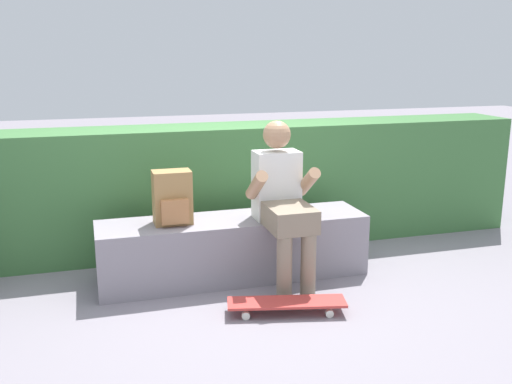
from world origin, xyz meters
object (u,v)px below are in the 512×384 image
object	(u,v)px
skateboard_near_person	(287,303)
bench_main	(233,248)
person_skater	(283,198)
backpack_on_bench	(172,198)

from	to	relation	value
skateboard_near_person	bench_main	bearing A→B (deg)	103.69
person_skater	skateboard_near_person	size ratio (longest dim) A/B	1.49
backpack_on_bench	bench_main	bearing A→B (deg)	1.17
person_skater	backpack_on_bench	size ratio (longest dim) A/B	3.07
person_skater	backpack_on_bench	xyz separation A→B (m)	(-0.79, 0.21, 0.00)
bench_main	skateboard_near_person	xyz separation A→B (m)	(0.18, -0.74, -0.16)
bench_main	backpack_on_bench	world-z (taller)	backpack_on_bench
bench_main	person_skater	distance (m)	0.58
skateboard_near_person	backpack_on_bench	size ratio (longest dim) A/B	2.06
person_skater	bench_main	bearing A→B (deg)	145.35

